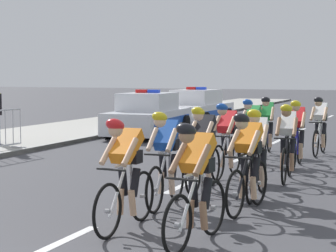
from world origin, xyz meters
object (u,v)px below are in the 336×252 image
Objects in this scene: cyclist_tenth at (297,133)px; cyclist_twelfth at (320,125)px; cyclist_ninth at (251,130)px; cyclist_second at (196,182)px; police_car_second at (197,109)px; cyclist_third at (166,158)px; cyclist_eighth at (287,141)px; cyclist_fifth at (203,147)px; cyclist_seventh at (226,139)px; cyclist_eleventh at (267,125)px; cyclist_fourth at (247,161)px; cyclist_lead at (125,172)px; police_car_nearest at (149,116)px; cyclist_sixth at (257,152)px.

cyclist_twelfth is (0.16, 2.27, 0.00)m from cyclist_tenth.
cyclist_twelfth is (1.27, 2.05, 0.00)m from cyclist_ninth.
police_car_second reaches higher than cyclist_second.
police_car_second is (-6.01, 9.55, -0.11)m from cyclist_tenth.
police_car_second is at bearing 108.78° from cyclist_third.
cyclist_fifth is at bearing -127.40° from cyclist_eighth.
cyclist_ninth is at bearing 91.42° from cyclist_seventh.
cyclist_second is at bearing -80.34° from cyclist_ninth.
cyclist_seventh is 1.00× the size of cyclist_eleventh.
cyclist_second is 1.00× the size of cyclist_fourth.
cyclist_lead and cyclist_third have the same top height.
cyclist_eleventh is 0.38× the size of police_car_nearest.
police_car_nearest is at bearing 121.35° from cyclist_fifth.
police_car_second is (-6.17, 7.29, -0.11)m from cyclist_twelfth.
cyclist_sixth is 3.59m from cyclist_tenth.
cyclist_seventh is at bearing 89.72° from cyclist_lead.
cyclist_seventh is 1.22m from cyclist_eighth.
cyclist_fourth and cyclist_ninth have the same top height.
cyclist_fifth is at bearing -88.91° from cyclist_eleventh.
cyclist_eleventh is 5.74m from police_car_nearest.
cyclist_ninth is at bearing -43.33° from police_car_nearest.
cyclist_fifth is at bearing 165.89° from cyclist_sixth.
cyclist_ninth is (-1.15, 6.75, 0.00)m from cyclist_second.
cyclist_seventh and cyclist_twelfth have the same top height.
cyclist_lead is at bearing -66.05° from police_car_nearest.
cyclist_ninth is (-0.08, 3.54, 0.00)m from cyclist_fifth.
cyclist_tenth is at bearing -38.85° from police_car_nearest.
cyclist_seventh is 12.46m from police_car_second.
cyclist_sixth is 1.00× the size of cyclist_eleventh.
cyclist_lead is at bearing -87.92° from cyclist_third.
cyclist_second and cyclist_twelfth have the same top height.
cyclist_second is at bearing -91.41° from cyclist_eighth.
cyclist_fourth and cyclist_sixth have the same top height.
cyclist_fifth and cyclist_twelfth have the same top height.
cyclist_tenth is 2.13m from cyclist_eleventh.
police_car_nearest is at bearing 116.87° from cyclist_third.
cyclist_lead is 6.47m from cyclist_ninth.
police_car_nearest is (-4.92, 11.09, -0.11)m from cyclist_lead.
cyclist_ninth is 0.39× the size of police_car_second.
cyclist_seventh is (-1.10, 4.64, 0.00)m from cyclist_second.
cyclist_third is 0.38× the size of police_car_nearest.
cyclist_fourth is at bearing 8.17° from cyclist_third.
cyclist_lead is 1.00× the size of cyclist_fourth.
cyclist_eighth is 12.89m from police_car_second.
cyclist_fifth and cyclist_eleventh have the same top height.
cyclist_sixth is 0.39× the size of police_car_second.
cyclist_second is 4.76m from cyclist_eighth.
cyclist_second is at bearing -69.40° from police_car_second.
cyclist_third is at bearing -90.02° from cyclist_eleventh.
police_car_nearest is (-6.02, 8.42, -0.11)m from cyclist_sixth.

